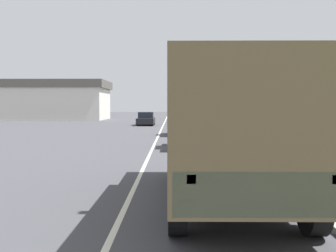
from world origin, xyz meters
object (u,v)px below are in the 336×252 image
military_truck (227,126)px  car_nearest_ahead (190,134)px  car_third_ahead (146,119)px  car_second_ahead (181,124)px

military_truck → car_nearest_ahead: 11.65m
military_truck → car_third_ahead: 35.08m
car_nearest_ahead → car_third_ahead: car_nearest_ahead is taller
military_truck → car_nearest_ahead: military_truck is taller
car_nearest_ahead → car_third_ahead: size_ratio=0.89×
military_truck → car_third_ahead: military_truck is taller
car_nearest_ahead → car_second_ahead: car_second_ahead is taller
car_second_ahead → car_third_ahead: (-3.34, 14.42, -0.13)m
military_truck → car_nearest_ahead: bearing=91.7°
car_third_ahead → car_nearest_ahead: bearing=-81.2°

